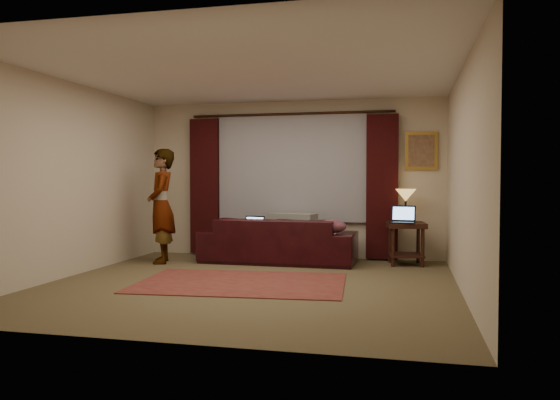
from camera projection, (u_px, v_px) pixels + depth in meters
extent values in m
cube|color=brown|center=(250.00, 284.00, 6.75)|extent=(5.00, 5.00, 0.01)
cube|color=silver|center=(250.00, 73.00, 6.66)|extent=(5.00, 5.00, 0.02)
cube|color=beige|center=(292.00, 179.00, 9.14)|extent=(5.00, 0.02, 2.60)
cube|color=beige|center=(161.00, 179.00, 4.27)|extent=(5.00, 0.02, 2.60)
cube|color=beige|center=(70.00, 179.00, 7.27)|extent=(0.02, 5.00, 2.60)
cube|color=beige|center=(463.00, 179.00, 6.14)|extent=(0.02, 5.00, 2.60)
cube|color=#96959D|center=(291.00, 167.00, 9.07)|extent=(2.50, 0.05, 1.80)
cube|color=black|center=(205.00, 186.00, 9.38)|extent=(0.50, 0.14, 2.30)
cube|color=black|center=(382.00, 187.00, 8.70)|extent=(0.50, 0.14, 2.30)
cylinder|color=black|center=(290.00, 114.00, 8.99)|extent=(0.04, 0.04, 3.40)
cube|color=#B78C35|center=(421.00, 151.00, 8.62)|extent=(0.50, 0.04, 0.60)
imported|color=black|center=(278.00, 231.00, 8.53)|extent=(2.42, 1.08, 0.97)
cube|color=gray|center=(292.00, 200.00, 8.75)|extent=(0.83, 0.50, 0.09)
ellipsoid|color=brown|center=(330.00, 227.00, 8.14)|extent=(0.51, 0.40, 0.20)
cube|color=brown|center=(241.00, 283.00, 6.81)|extent=(2.69, 1.91, 0.01)
cube|color=black|center=(406.00, 244.00, 8.27)|extent=(0.63, 0.63, 0.65)
imported|color=gray|center=(161.00, 206.00, 8.46)|extent=(0.68, 0.68, 1.77)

